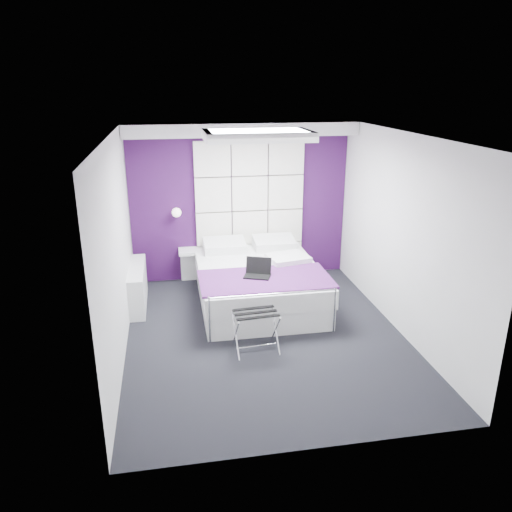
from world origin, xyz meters
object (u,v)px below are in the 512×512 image
at_px(wall_lamp, 176,212).
at_px(bed, 258,283).
at_px(nightstand, 193,251).
at_px(laptop, 257,271).
at_px(radiator, 138,286).
at_px(luggage_rack, 256,331).

distance_m(wall_lamp, bed, 1.77).
height_order(wall_lamp, nightstand, wall_lamp).
bearing_deg(nightstand, wall_lamp, 170.14).
xyz_separation_m(wall_lamp, laptop, (1.04, -1.45, -0.54)).
xyz_separation_m(radiator, nightstand, (0.87, 0.72, 0.26)).
relative_size(bed, laptop, 6.17).
height_order(radiator, luggage_rack, radiator).
bearing_deg(nightstand, bed, -46.97).
distance_m(bed, nightstand, 1.35).
height_order(luggage_rack, laptop, laptop).
distance_m(bed, luggage_rack, 1.43).
relative_size(nightstand, laptop, 1.29).
height_order(radiator, bed, bed).
bearing_deg(wall_lamp, laptop, -54.33).
distance_m(radiator, laptop, 1.86).
xyz_separation_m(nightstand, luggage_rack, (0.63, -2.37, -0.30)).
xyz_separation_m(radiator, laptop, (1.68, -0.69, 0.38)).
xyz_separation_m(bed, laptop, (-0.10, -0.44, 0.36)).
relative_size(wall_lamp, nightstand, 0.33).
bearing_deg(radiator, bed, -8.11).
bearing_deg(laptop, luggage_rack, -79.48).
xyz_separation_m(radiator, bed, (1.78, -0.25, 0.03)).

